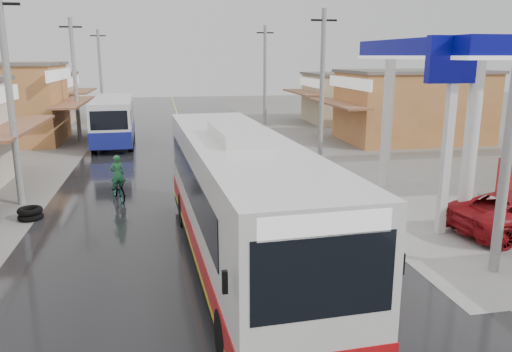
# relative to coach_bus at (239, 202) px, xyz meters

# --- Properties ---
(ground) EXTENTS (120.00, 120.00, 0.00)m
(ground) POSITION_rel_coach_bus_xyz_m (-0.40, -1.53, -1.85)
(ground) COLOR slate
(ground) RESTS_ON ground
(road) EXTENTS (12.00, 90.00, 0.02)m
(road) POSITION_rel_coach_bus_xyz_m (-0.40, 13.47, -1.84)
(road) COLOR black
(road) RESTS_ON ground
(centre_line) EXTENTS (0.15, 90.00, 0.01)m
(centre_line) POSITION_rel_coach_bus_xyz_m (-0.40, 13.47, -1.82)
(centre_line) COLOR #D8CC4C
(centre_line) RESTS_ON road
(shopfronts_right) EXTENTS (11.00, 44.00, 4.80)m
(shopfronts_right) POSITION_rel_coach_bus_xyz_m (14.60, 10.47, -1.85)
(shopfronts_right) COLOR silver
(shopfronts_right) RESTS_ON ground
(utility_poles_left) EXTENTS (1.60, 50.00, 8.00)m
(utility_poles_left) POSITION_rel_coach_bus_xyz_m (-7.40, 14.47, -1.85)
(utility_poles_left) COLOR gray
(utility_poles_left) RESTS_ON ground
(utility_poles_right) EXTENTS (1.60, 36.00, 8.00)m
(utility_poles_right) POSITION_rel_coach_bus_xyz_m (6.60, 13.47, -1.85)
(utility_poles_right) COLOR gray
(utility_poles_right) RESTS_ON ground
(coach_bus) EXTENTS (3.30, 12.36, 3.83)m
(coach_bus) POSITION_rel_coach_bus_xyz_m (0.00, 0.00, 0.00)
(coach_bus) COLOR silver
(coach_bus) RESTS_ON road
(second_bus) EXTENTS (2.66, 8.91, 2.93)m
(second_bus) POSITION_rel_coach_bus_xyz_m (-4.96, 20.82, -0.26)
(second_bus) COLOR silver
(second_bus) RESTS_ON road
(cyclist) EXTENTS (1.13, 1.82, 1.86)m
(cyclist) POSITION_rel_coach_bus_xyz_m (-3.72, 7.32, -1.24)
(cyclist) COLOR black
(cyclist) RESTS_ON ground
(tyre_stack) EXTENTS (0.86, 0.86, 0.44)m
(tyre_stack) POSITION_rel_coach_bus_xyz_m (-6.60, 5.41, -1.62)
(tyre_stack) COLOR black
(tyre_stack) RESTS_ON ground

